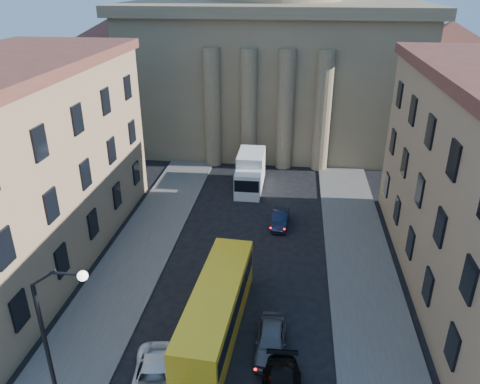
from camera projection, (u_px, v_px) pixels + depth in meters
name	position (u px, v px, depth m)	size (l,w,h in m)	color
sidewalk_left	(116.00, 292.00, 32.01)	(5.00, 60.00, 0.15)	#53504C
sidewalk_right	(370.00, 311.00, 30.15)	(5.00, 60.00, 0.15)	#53504C
church	(275.00, 44.00, 59.91)	(68.02, 28.76, 36.60)	#766449
building_left	(10.00, 165.00, 33.46)	(11.60, 26.60, 14.70)	#9A7C5A
street_lamp	(55.00, 336.00, 20.64)	(2.62, 0.44, 8.83)	black
car_left_mid	(154.00, 379.00, 24.22)	(2.37, 5.15, 1.43)	white
car_right_far	(271.00, 340.00, 26.80)	(1.75, 4.35, 1.48)	#54545A
car_right_distant	(280.00, 219.00, 40.45)	(1.31, 3.77, 1.24)	black
city_bus	(217.00, 308.00, 27.90)	(3.25, 11.40, 3.17)	yellow
box_truck	(250.00, 173.00, 47.21)	(2.60, 6.48, 3.55)	white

